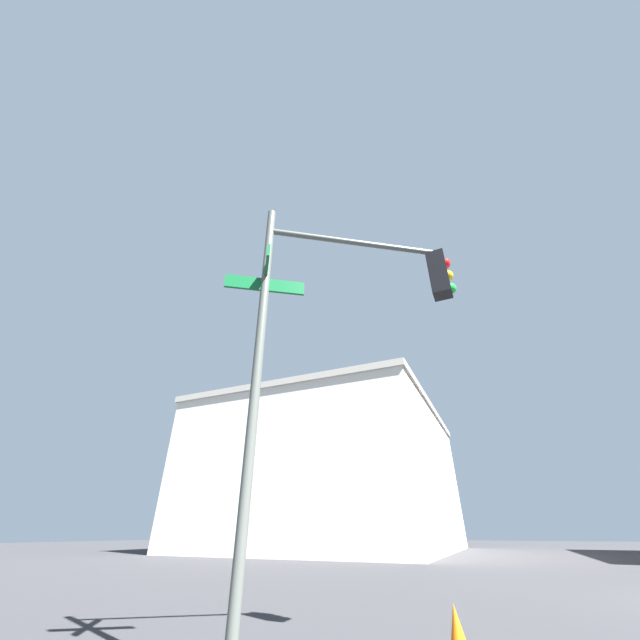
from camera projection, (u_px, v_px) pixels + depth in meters
name	position (u px, v px, depth m)	size (l,w,h in m)	color
traffic_signal_near	(353.00, 306.00, 5.16)	(2.90, 2.16, 5.57)	#474C47
building_stucco	(335.00, 479.00, 27.64)	(16.11, 19.06, 9.35)	silver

